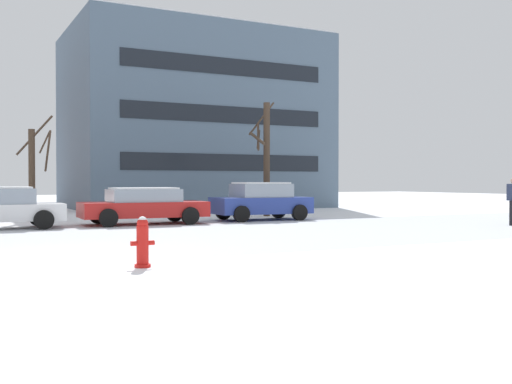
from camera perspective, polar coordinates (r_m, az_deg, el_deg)
name	(u,v)px	position (r m, az deg, el deg)	size (l,w,h in m)	color
ground_plane	(60,259)	(12.89, -17.89, -6.05)	(120.00, 120.00, 0.00)	white
road_surface	(36,243)	(16.56, -19.99, -4.49)	(80.00, 9.46, 0.00)	silver
fire_hydrant	(143,242)	(11.32, -10.61, -4.60)	(0.44, 0.30, 0.93)	red
parked_car_red	(144,205)	(22.56, -10.51, -1.23)	(4.58, 2.21, 1.35)	red
parked_car_blue	(261,201)	(24.57, 0.47, -0.85)	(3.97, 2.17, 1.53)	#283D93
tree_far_right	(266,156)	(27.34, 0.92, 3.36)	(1.36, 1.34, 5.23)	#423326
tree_far_left	(33,171)	(25.23, -20.20, 1.88)	(1.40, 1.52, 4.23)	#423326
building_far_right	(193,122)	(37.62, -5.94, 6.58)	(14.57, 10.10, 10.45)	slate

